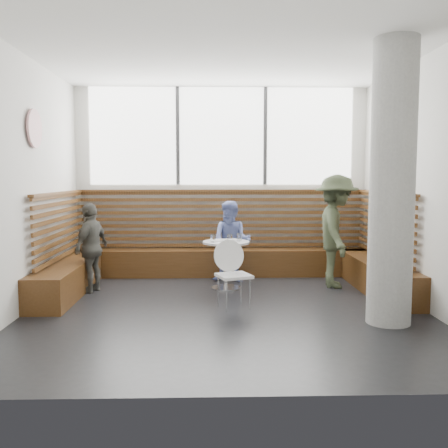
{
  "coord_description": "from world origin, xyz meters",
  "views": [
    {
      "loc": [
        -0.2,
        -6.17,
        1.68
      ],
      "look_at": [
        0.0,
        1.0,
        1.0
      ],
      "focal_mm": 40.0,
      "sensor_mm": 36.0,
      "label": 1
    }
  ],
  "objects_px": {
    "cafe_chair": "(234,269)",
    "adult_man": "(336,231)",
    "concrete_column": "(392,184)",
    "child_back": "(232,242)",
    "child_left": "(91,248)",
    "cafe_table": "(226,255)"
  },
  "relations": [
    {
      "from": "cafe_table",
      "to": "adult_man",
      "type": "height_order",
      "value": "adult_man"
    },
    {
      "from": "cafe_table",
      "to": "adult_man",
      "type": "xyz_separation_m",
      "value": [
        1.68,
        0.1,
        0.34
      ]
    },
    {
      "from": "cafe_table",
      "to": "child_left",
      "type": "distance_m",
      "value": 1.98
    },
    {
      "from": "cafe_table",
      "to": "child_back",
      "type": "distance_m",
      "value": 0.51
    },
    {
      "from": "cafe_table",
      "to": "adult_man",
      "type": "distance_m",
      "value": 1.72
    },
    {
      "from": "cafe_chair",
      "to": "child_left",
      "type": "xyz_separation_m",
      "value": [
        -2.04,
        0.95,
        0.15
      ]
    },
    {
      "from": "cafe_table",
      "to": "cafe_chair",
      "type": "relative_size",
      "value": 0.83
    },
    {
      "from": "cafe_table",
      "to": "child_left",
      "type": "xyz_separation_m",
      "value": [
        -1.97,
        -0.12,
        0.14
      ]
    },
    {
      "from": "adult_man",
      "to": "child_left",
      "type": "bearing_deg",
      "value": 101.33
    },
    {
      "from": "cafe_chair",
      "to": "adult_man",
      "type": "xyz_separation_m",
      "value": [
        1.62,
        1.17,
        0.35
      ]
    },
    {
      "from": "concrete_column",
      "to": "child_back",
      "type": "xyz_separation_m",
      "value": [
        -1.71,
        2.3,
        -0.95
      ]
    },
    {
      "from": "concrete_column",
      "to": "cafe_table",
      "type": "xyz_separation_m",
      "value": [
        -1.81,
        1.82,
        -1.09
      ]
    },
    {
      "from": "child_back",
      "to": "child_left",
      "type": "distance_m",
      "value": 2.16
    },
    {
      "from": "child_left",
      "to": "child_back",
      "type": "bearing_deg",
      "value": 125.65
    },
    {
      "from": "concrete_column",
      "to": "child_back",
      "type": "relative_size",
      "value": 2.47
    },
    {
      "from": "concrete_column",
      "to": "cafe_chair",
      "type": "height_order",
      "value": "concrete_column"
    },
    {
      "from": "concrete_column",
      "to": "cafe_chair",
      "type": "bearing_deg",
      "value": 156.91
    },
    {
      "from": "cafe_chair",
      "to": "adult_man",
      "type": "bearing_deg",
      "value": 15.54
    },
    {
      "from": "child_left",
      "to": "concrete_column",
      "type": "bearing_deg",
      "value": 85.3
    },
    {
      "from": "adult_man",
      "to": "child_back",
      "type": "height_order",
      "value": "adult_man"
    },
    {
      "from": "cafe_table",
      "to": "child_left",
      "type": "relative_size",
      "value": 0.55
    },
    {
      "from": "cafe_table",
      "to": "child_left",
      "type": "height_order",
      "value": "child_left"
    }
  ]
}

